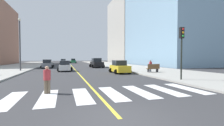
{
  "coord_description": "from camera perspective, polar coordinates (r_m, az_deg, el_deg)",
  "views": [
    {
      "loc": [
        -1.87,
        -5.24,
        2.15
      ],
      "look_at": [
        7.05,
        24.68,
        1.1
      ],
      "focal_mm": 25.91,
      "sensor_mm": 36.0,
      "label": 1
    }
  ],
  "objects": [
    {
      "name": "car_black_sixth",
      "position": [
        35.08,
        -5.43,
        -0.03
      ],
      "size": [
        2.92,
        4.61,
        2.04
      ],
      "rotation": [
        0.0,
        0.0,
        3.16
      ],
      "color": "black",
      "rests_on": "ground"
    },
    {
      "name": "pedestrian_waiting_east",
      "position": [
        23.13,
        13.44,
        -0.87
      ],
      "size": [
        0.4,
        0.4,
        1.62
      ],
      "rotation": [
        0.0,
        0.0,
        1.12
      ],
      "color": "slate",
      "rests_on": "sidewalk_kerb_east"
    },
    {
      "name": "street_lamp",
      "position": [
        28.71,
        -29.74,
        7.07
      ],
      "size": [
        0.44,
        0.44,
        8.04
      ],
      "color": "#38383D",
      "rests_on": "sidewalk_kerb_west"
    },
    {
      "name": "fire_hydrant",
      "position": [
        32.57,
        1.0,
        -0.83
      ],
      "size": [
        0.26,
        0.26,
        0.89
      ],
      "color": "red",
      "rests_on": "sidewalk_kerb_east"
    },
    {
      "name": "traffic_light_near_corner",
      "position": [
        16.02,
        23.38,
        6.55
      ],
      "size": [
        0.36,
        0.41,
        4.74
      ],
      "rotation": [
        0.0,
        0.0,
        3.14
      ],
      "color": "black",
      "rests_on": "sidewalk_kerb_east"
    },
    {
      "name": "lane_divider_paint",
      "position": [
        45.33,
        -14.22,
        -0.84
      ],
      "size": [
        0.16,
        80.0,
        0.01
      ],
      "primitive_type": "cube",
      "color": "yellow",
      "rests_on": "ground"
    },
    {
      "name": "pedestrian_crossing",
      "position": [
        10.37,
        -21.93,
        -5.09
      ],
      "size": [
        0.41,
        0.41,
        1.65
      ],
      "rotation": [
        0.0,
        0.0,
        3.39
      ],
      "color": "brown",
      "rests_on": "ground"
    },
    {
      "name": "crosswalk_paint",
      "position": [
        9.67,
        -5.13,
        -10.88
      ],
      "size": [
        13.5,
        4.0,
        0.01
      ],
      "color": "silver",
      "rests_on": "ground"
    },
    {
      "name": "car_white_nearest",
      "position": [
        26.63,
        -16.19,
        -1.09
      ],
      "size": [
        2.45,
        3.81,
        1.67
      ],
      "rotation": [
        0.0,
        0.0,
        -0.05
      ],
      "color": "silver",
      "rests_on": "ground"
    },
    {
      "name": "ground_plane",
      "position": [
        5.97,
        2.98,
        -19.19
      ],
      "size": [
        220.0,
        220.0,
        0.0
      ],
      "primitive_type": "plane",
      "color": "#333335"
    },
    {
      "name": "park_bench",
      "position": [
        22.83,
        14.31,
        -1.8
      ],
      "size": [
        1.8,
        0.56,
        1.12
      ],
      "rotation": [
        0.0,
        0.0,
        1.57
      ],
      "color": "brown",
      "rests_on": "sidewalk_kerb_east"
    },
    {
      "name": "car_yellow_second",
      "position": [
        22.3,
        2.7,
        -1.48
      ],
      "size": [
        2.48,
        3.96,
        1.77
      ],
      "rotation": [
        0.0,
        0.0,
        3.15
      ],
      "color": "gold",
      "rests_on": "ground"
    },
    {
      "name": "car_silver_fourth",
      "position": [
        55.42,
        -16.8,
        0.44
      ],
      "size": [
        2.42,
        3.83,
        1.69
      ],
      "rotation": [
        0.0,
        0.0,
        -0.03
      ],
      "color": "#B7B7BC",
      "rests_on": "ground"
    },
    {
      "name": "parking_garage_concrete",
      "position": [
        73.2,
        7.86,
        11.11
      ],
      "size": [
        18.0,
        24.0,
        27.7
      ],
      "primitive_type": "cube",
      "color": "#9E9B93",
      "rests_on": "ground"
    },
    {
      "name": "car_gray_fifth",
      "position": [
        35.48,
        -21.84,
        -0.35
      ],
      "size": [
        2.46,
        3.94,
        1.76
      ],
      "rotation": [
        0.0,
        0.0,
        0.0
      ],
      "color": "slate",
      "rests_on": "ground"
    },
    {
      "name": "car_green_third",
      "position": [
        64.02,
        -13.55,
        0.69
      ],
      "size": [
        2.51,
        3.97,
        1.76
      ],
      "rotation": [
        0.0,
        0.0,
        3.16
      ],
      "color": "#236B42",
      "rests_on": "ground"
    },
    {
      "name": "sidewalk_kerb_east",
      "position": [
        28.97,
        12.51,
        -2.22
      ],
      "size": [
        10.0,
        120.0,
        0.15
      ],
      "primitive_type": "cube",
      "color": "#9E9B93",
      "rests_on": "ground"
    }
  ]
}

